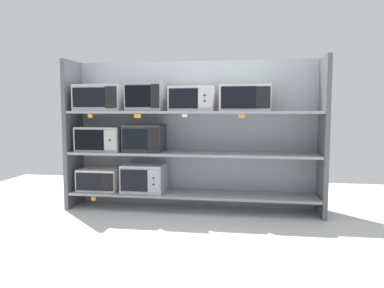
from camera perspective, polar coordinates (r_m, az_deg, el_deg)
ground at (r=3.70m, az=-2.42°, el=-14.09°), size 6.96×6.00×0.02m
back_panel at (r=4.74m, az=0.47°, el=1.51°), size 3.16×0.04×1.81m
upright_left at (r=4.95m, az=-17.53°, el=1.42°), size 0.05×0.47×1.81m
upright_right at (r=4.52m, az=19.28°, el=1.02°), size 0.05×0.47×1.81m
shelf_0 at (r=4.59m, az=0.00°, el=-7.59°), size 2.96×0.47×0.03m
microwave_0 at (r=4.87m, az=-13.77°, el=-5.21°), size 0.50×0.37×0.27m
microwave_1 at (r=4.68m, az=-7.26°, el=-5.10°), size 0.51×0.41×0.34m
price_tag_0 at (r=4.69m, az=-14.69°, el=-8.02°), size 0.06×0.00×0.05m
shelf_1 at (r=4.51m, az=0.00°, el=-1.45°), size 2.96×0.47×0.03m
microwave_2 at (r=4.80m, az=-13.63°, el=0.77°), size 0.55×0.39×0.30m
microwave_3 at (r=4.62m, az=-7.24°, el=0.90°), size 0.47×0.36×0.33m
shelf_2 at (r=4.48m, az=0.00°, el=4.84°), size 2.96×0.47×0.03m
microwave_4 at (r=4.78m, az=-13.62°, el=6.79°), size 0.58×0.44×0.32m
microwave_5 at (r=4.59m, az=-6.89°, el=7.10°), size 0.43×0.43×0.34m
microwave_6 at (r=4.48m, az=-0.04°, el=6.87°), size 0.52×0.36×0.29m
microwave_7 at (r=4.43m, az=8.04°, el=6.93°), size 0.58×0.36×0.30m
price_tag_1 at (r=4.58m, az=-15.16°, el=4.14°), size 0.06×0.00×0.04m
price_tag_2 at (r=4.38m, az=-8.25°, el=4.22°), size 0.08×0.00×0.04m
price_tag_3 at (r=4.25m, az=-1.12°, el=4.31°), size 0.06×0.00×0.03m
price_tag_4 at (r=4.19m, az=7.54°, el=4.20°), size 0.07×0.00×0.04m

